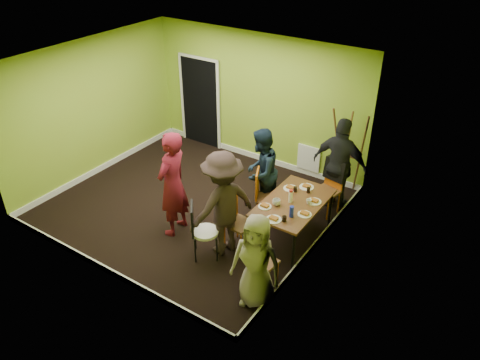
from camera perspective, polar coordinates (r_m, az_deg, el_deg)
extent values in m
plane|color=black|center=(8.99, -5.64, -3.02)|extent=(5.00, 5.00, 0.00)
cube|color=#94B12D|center=(9.97, 2.11, 9.77)|extent=(5.00, 0.04, 2.80)
cube|color=#94B12D|center=(6.95, -17.85, -2.00)|extent=(5.00, 0.04, 2.80)
cube|color=#94B12D|center=(9.96, -17.52, 8.30)|extent=(0.04, 4.50, 2.80)
cube|color=#94B12D|center=(7.13, 9.69, 0.10)|extent=(0.04, 4.50, 2.80)
cube|color=white|center=(7.78, -6.72, 14.31)|extent=(5.00, 4.50, 0.04)
cube|color=black|center=(10.89, -4.83, 9.42)|extent=(1.00, 0.05, 2.04)
cube|color=white|center=(9.81, 8.37, 2.64)|extent=(0.50, 0.04, 0.55)
cylinder|color=black|center=(7.63, 1.31, -6.63)|extent=(0.04, 0.04, 0.71)
cylinder|color=black|center=(7.33, 6.52, -8.65)|extent=(0.04, 0.04, 0.71)
cylinder|color=black|center=(8.61, 6.24, -1.91)|extent=(0.04, 0.04, 0.71)
cylinder|color=black|center=(8.36, 10.96, -3.50)|extent=(0.04, 0.04, 0.71)
cube|color=brown|center=(7.75, 6.53, -2.77)|extent=(0.90, 1.50, 0.04)
cylinder|color=orange|center=(8.61, 2.34, -2.73)|extent=(0.03, 0.03, 0.46)
cylinder|color=orange|center=(8.33, 2.06, -4.05)|extent=(0.03, 0.03, 0.46)
cylinder|color=orange|center=(8.59, 4.64, -2.92)|extent=(0.03, 0.03, 0.46)
cylinder|color=orange|center=(8.31, 4.44, -4.24)|extent=(0.03, 0.03, 0.46)
cube|color=brown|center=(8.33, 3.42, -2.17)|extent=(0.54, 0.54, 0.04)
cube|color=orange|center=(8.20, 2.13, -0.45)|extent=(0.19, 0.36, 0.51)
cylinder|color=orange|center=(8.02, -0.31, -5.64)|extent=(0.03, 0.03, 0.45)
cylinder|color=orange|center=(7.80, -1.88, -6.82)|extent=(0.03, 0.03, 0.45)
cylinder|color=orange|center=(7.85, 1.67, -6.55)|extent=(0.03, 0.03, 0.45)
cylinder|color=orange|center=(7.64, 0.13, -7.79)|extent=(0.03, 0.03, 0.45)
cube|color=brown|center=(7.69, -0.10, -5.35)|extent=(0.43, 0.43, 0.04)
cube|color=orange|center=(7.63, -1.24, -3.18)|extent=(0.06, 0.38, 0.50)
cylinder|color=orange|center=(8.81, 11.93, -2.62)|extent=(0.03, 0.03, 0.45)
cylinder|color=orange|center=(8.97, 10.14, -1.78)|extent=(0.03, 0.03, 0.45)
cylinder|color=orange|center=(8.57, 10.63, -3.54)|extent=(0.03, 0.03, 0.45)
cylinder|color=orange|center=(8.73, 8.81, -2.65)|extent=(0.03, 0.03, 0.45)
cube|color=brown|center=(8.64, 10.52, -1.39)|extent=(0.48, 0.48, 0.04)
cube|color=orange|center=(8.64, 11.43, 0.62)|extent=(0.38, 0.11, 0.50)
cylinder|color=orange|center=(7.11, 0.86, -11.42)|extent=(0.02, 0.02, 0.43)
cylinder|color=orange|center=(6.97, 2.97, -12.57)|extent=(0.02, 0.02, 0.43)
cylinder|color=orange|center=(7.30, 2.50, -10.10)|extent=(0.02, 0.02, 0.43)
cylinder|color=orange|center=(7.16, 4.58, -11.18)|extent=(0.02, 0.02, 0.43)
cube|color=brown|center=(6.99, 2.77, -10.01)|extent=(0.42, 0.42, 0.04)
cube|color=orange|center=(6.71, 1.87, -9.13)|extent=(0.36, 0.07, 0.48)
cylinder|color=black|center=(7.80, -5.48, -7.00)|extent=(0.03, 0.03, 0.46)
cylinder|color=black|center=(7.53, -5.48, -8.61)|extent=(0.03, 0.03, 0.46)
cylinder|color=black|center=(7.79, -2.93, -6.90)|extent=(0.03, 0.03, 0.46)
cylinder|color=black|center=(7.52, -2.83, -8.51)|extent=(0.03, 0.03, 0.46)
cylinder|color=white|center=(7.51, -4.25, -6.33)|extent=(0.43, 0.43, 0.05)
cube|color=black|center=(7.36, -5.83, -4.76)|extent=(0.26, 0.32, 0.51)
cylinder|color=brown|center=(9.23, 11.86, 3.70)|extent=(0.25, 0.41, 1.77)
cylinder|color=brown|center=(9.09, 14.48, 2.94)|extent=(0.25, 0.41, 1.77)
cylinder|color=brown|center=(8.94, 12.54, 2.69)|extent=(0.04, 0.40, 1.73)
cube|color=brown|center=(9.14, 13.00, 2.91)|extent=(0.48, 0.04, 0.04)
cylinder|color=white|center=(8.07, 6.15, -1.02)|extent=(0.24, 0.24, 0.01)
cylinder|color=white|center=(7.57, 3.04, -3.25)|extent=(0.22, 0.22, 0.01)
cylinder|color=white|center=(8.14, 8.11, -0.86)|extent=(0.25, 0.25, 0.01)
cylinder|color=white|center=(7.29, 4.12, -4.81)|extent=(0.25, 0.25, 0.01)
cylinder|color=white|center=(7.77, 9.02, -2.62)|extent=(0.24, 0.24, 0.01)
cylinder|color=white|center=(7.45, 7.88, -4.17)|extent=(0.22, 0.22, 0.01)
cylinder|color=white|center=(7.67, 6.20, -2.04)|extent=(0.07, 0.07, 0.20)
cylinder|color=#1624A9|center=(7.33, 6.31, -3.85)|extent=(0.07, 0.07, 0.19)
cylinder|color=orange|center=(7.88, 6.29, -1.60)|extent=(0.03, 0.03, 0.07)
cylinder|color=black|center=(7.98, 6.74, -1.13)|extent=(0.06, 0.06, 0.09)
cylinder|color=black|center=(7.98, 8.34, -1.22)|extent=(0.06, 0.06, 0.10)
cylinder|color=black|center=(7.25, 5.42, -4.72)|extent=(0.07, 0.07, 0.09)
imported|color=white|center=(7.60, 4.46, -2.72)|extent=(0.13, 0.13, 0.10)
imported|color=white|center=(7.70, 8.39, -2.62)|extent=(0.09, 0.09, 0.08)
imported|color=maroon|center=(7.85, -8.23, -0.53)|extent=(0.52, 0.73, 1.89)
imported|color=#12212F|center=(8.38, 2.54, 0.99)|extent=(0.71, 0.86, 1.64)
imported|color=#2C1F1D|center=(7.36, -2.12, -2.94)|extent=(1.03, 1.32, 1.80)
imported|color=black|center=(8.63, 12.10, 1.79)|extent=(1.07, 0.48, 1.80)
imported|color=gray|center=(6.52, 2.00, -9.92)|extent=(0.79, 0.59, 1.48)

